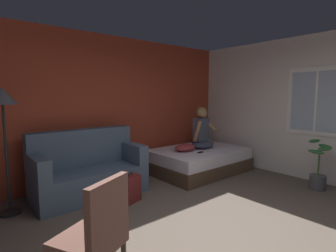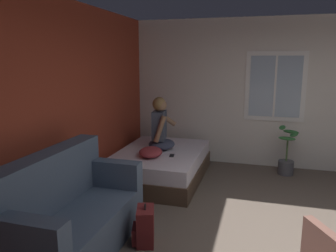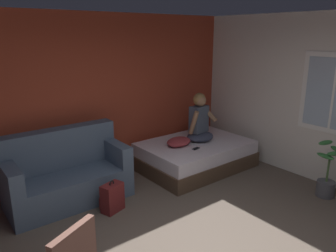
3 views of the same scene
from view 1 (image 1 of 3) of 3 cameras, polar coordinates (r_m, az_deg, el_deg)
The scene contains 11 objects.
ground_plane at distance 3.05m, azimuth 13.41°, elevation -25.08°, with size 40.00×40.00×0.00m, color brown.
wall_back_accent at distance 5.05m, azimuth -15.32°, elevation 3.68°, with size 11.05×0.16×2.70m, color #993823.
bed at distance 5.58m, azimuth 6.68°, elevation -7.43°, with size 1.96×1.37×0.48m.
couch at distance 4.45m, azimuth -16.96°, elevation -9.26°, with size 1.71×0.84×1.04m.
side_chair at distance 2.27m, azimuth -15.55°, elevation -21.63°, with size 0.62×0.62×0.98m.
person_seated at distance 5.58m, azimuth 7.38°, elevation -1.17°, with size 0.57×0.50×0.88m.
backpack at distance 4.09m, azimuth -8.24°, elevation -13.44°, with size 0.34×0.30×0.46m.
throw_pillow at distance 5.30m, azimuth 3.73°, elevation -4.69°, with size 0.48×0.36×0.14m, color #993338.
cell_phone at distance 5.18m, azimuth 7.07°, elevation -5.72°, with size 0.07×0.14×0.01m, color black.
floor_lamp at distance 4.01m, azimuth -32.30°, elevation 3.27°, with size 0.36×0.36×1.70m.
potted_plant at distance 5.19m, azimuth 29.89°, elevation -8.65°, with size 0.39×0.37×0.85m.
Camera 1 is at (-2.11, -1.51, 1.60)m, focal length 28.00 mm.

